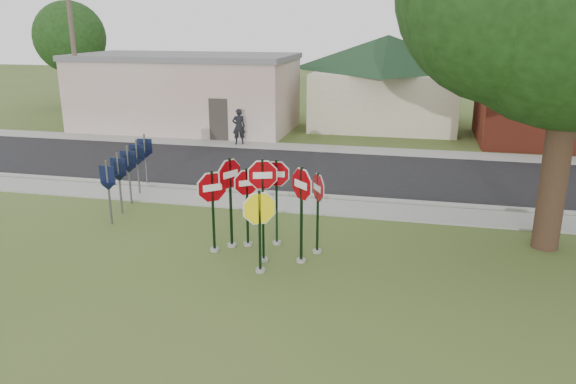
% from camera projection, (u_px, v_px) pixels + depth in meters
% --- Properties ---
extents(ground, '(120.00, 120.00, 0.00)m').
position_uv_depth(ground, '(245.00, 274.00, 13.71)').
color(ground, '#3D541F').
rests_on(ground, ground).
extents(sidewalk_near, '(60.00, 1.60, 0.06)m').
position_uv_depth(sidewalk_near, '(293.00, 205.00, 18.84)').
color(sidewalk_near, gray).
rests_on(sidewalk_near, ground).
extents(road, '(60.00, 7.00, 0.04)m').
position_uv_depth(road, '(317.00, 172.00, 23.03)').
color(road, black).
rests_on(road, ground).
extents(sidewalk_far, '(60.00, 1.60, 0.06)m').
position_uv_depth(sidewalk_far, '(332.00, 149.00, 27.04)').
color(sidewalk_far, gray).
rests_on(sidewalk_far, ground).
extents(curb, '(60.00, 0.20, 0.14)m').
position_uv_depth(curb, '(299.00, 195.00, 19.76)').
color(curb, gray).
rests_on(curb, ground).
extents(stop_sign_center, '(0.98, 0.34, 2.81)m').
position_uv_depth(stop_sign_center, '(263.00, 196.00, 13.97)').
color(stop_sign_center, gray).
rests_on(stop_sign_center, ground).
extents(stop_sign_yellow, '(0.99, 0.56, 2.21)m').
position_uv_depth(stop_sign_yellow, '(260.00, 221.00, 13.47)').
color(stop_sign_yellow, gray).
rests_on(stop_sign_yellow, ground).
extents(stop_sign_left, '(0.86, 0.75, 2.35)m').
position_uv_depth(stop_sign_left, '(213.00, 200.00, 14.69)').
color(stop_sign_left, gray).
rests_on(stop_sign_left, ground).
extents(stop_sign_right, '(0.84, 0.80, 2.64)m').
position_uv_depth(stop_sign_right, '(302.00, 200.00, 13.95)').
color(stop_sign_right, gray).
rests_on(stop_sign_right, ground).
extents(stop_sign_back_right, '(0.96, 0.24, 2.50)m').
position_uv_depth(stop_sign_back_right, '(277.00, 192.00, 15.15)').
color(stop_sign_back_right, gray).
rests_on(stop_sign_back_right, ground).
extents(stop_sign_back_left, '(0.80, 0.61, 2.30)m').
position_uv_depth(stop_sign_back_left, '(247.00, 198.00, 15.08)').
color(stop_sign_back_left, gray).
rests_on(stop_sign_back_left, ground).
extents(stop_sign_far_right, '(0.55, 0.88, 2.32)m').
position_uv_depth(stop_sign_far_right, '(318.00, 203.00, 14.60)').
color(stop_sign_far_right, gray).
rests_on(stop_sign_far_right, ground).
extents(stop_sign_far_left, '(0.53, 1.00, 2.62)m').
position_uv_depth(stop_sign_far_left, '(230.00, 189.00, 14.94)').
color(stop_sign_far_left, gray).
rests_on(stop_sign_far_left, ground).
extents(route_sign_row, '(1.43, 4.63, 2.00)m').
position_uv_depth(route_sign_row, '(129.00, 169.00, 18.71)').
color(route_sign_row, '#59595E').
rests_on(route_sign_row, ground).
extents(building_stucco, '(12.20, 6.20, 4.20)m').
position_uv_depth(building_stucco, '(186.00, 91.00, 31.80)').
color(building_stucco, beige).
rests_on(building_stucco, ground).
extents(building_house, '(11.60, 11.60, 6.20)m').
position_uv_depth(building_house, '(387.00, 62.00, 32.74)').
color(building_house, beige).
rests_on(building_house, ground).
extents(utility_pole_near, '(2.20, 0.26, 9.50)m').
position_uv_depth(utility_pole_near, '(73.00, 41.00, 29.44)').
color(utility_pole_near, '#45372E').
rests_on(utility_pole_near, ground).
extents(bg_tree_left, '(4.90, 4.90, 7.35)m').
position_uv_depth(bg_tree_left, '(70.00, 37.00, 38.96)').
color(bg_tree_left, '#302015').
rests_on(bg_tree_left, ground).
extents(pedestrian, '(0.77, 0.66, 1.78)m').
position_uv_depth(pedestrian, '(239.00, 127.00, 27.75)').
color(pedestrian, black).
rests_on(pedestrian, sidewalk_far).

